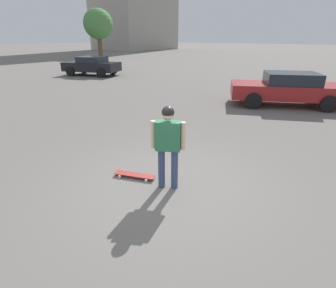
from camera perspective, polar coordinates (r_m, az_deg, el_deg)
name	(u,v)px	position (r m, az deg, el deg)	size (l,w,h in m)	color
ground_plane	(168,187)	(5.23, 0.00, -9.31)	(220.00, 220.00, 0.00)	slate
person	(168,140)	(4.78, 0.00, 0.85)	(0.57, 0.40, 1.63)	#38476B
skateboard	(135,175)	(5.56, -7.29, -6.68)	(0.88, 0.49, 0.07)	#A5332D
car_parked_near	(288,88)	(12.32, 24.59, 10.96)	(4.85, 3.68, 1.37)	maroon
car_parked_far	(92,65)	(21.32, -16.26, 16.10)	(4.48, 3.19, 1.37)	black
tree_distant	(98,24)	(40.51, -14.97, 23.89)	(3.97, 3.97, 6.33)	brown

